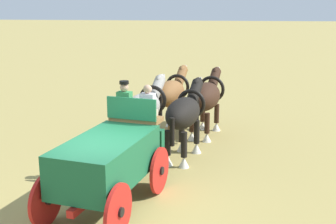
{
  "coord_description": "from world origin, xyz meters",
  "views": [
    {
      "loc": [
        -9.08,
        -2.55,
        4.58
      ],
      "look_at": [
        4.42,
        -0.82,
        1.2
      ],
      "focal_mm": 47.14,
      "sensor_mm": 36.0,
      "label": 1
    }
  ],
  "objects_px": {
    "draft_horse_lead_near": "(171,94)",
    "draft_horse_lead_off": "(206,97)",
    "draft_horse_rear_off": "(184,114)",
    "show_wagon": "(110,158)",
    "draft_horse_rear_near": "(144,110)"
  },
  "relations": [
    {
      "from": "show_wagon",
      "to": "draft_horse_rear_off",
      "type": "height_order",
      "value": "show_wagon"
    },
    {
      "from": "draft_horse_rear_off",
      "to": "draft_horse_rear_near",
      "type": "bearing_deg",
      "value": 78.28
    },
    {
      "from": "show_wagon",
      "to": "draft_horse_rear_off",
      "type": "bearing_deg",
      "value": -22.09
    },
    {
      "from": "draft_horse_rear_near",
      "to": "show_wagon",
      "type": "bearing_deg",
      "value": 178.22
    },
    {
      "from": "draft_horse_lead_near",
      "to": "draft_horse_lead_off",
      "type": "distance_m",
      "value": 1.3
    },
    {
      "from": "show_wagon",
      "to": "draft_horse_lead_off",
      "type": "bearing_deg",
      "value": -17.91
    },
    {
      "from": "draft_horse_rear_near",
      "to": "draft_horse_rear_off",
      "type": "distance_m",
      "value": 1.3
    },
    {
      "from": "show_wagon",
      "to": "draft_horse_rear_near",
      "type": "relative_size",
      "value": 1.96
    },
    {
      "from": "draft_horse_rear_off",
      "to": "draft_horse_lead_near",
      "type": "xyz_separation_m",
      "value": [
        2.81,
        0.73,
        0.0
      ]
    },
    {
      "from": "draft_horse_lead_near",
      "to": "draft_horse_lead_off",
      "type": "bearing_deg",
      "value": -102.3
    },
    {
      "from": "draft_horse_rear_off",
      "to": "draft_horse_lead_off",
      "type": "distance_m",
      "value": 2.59
    },
    {
      "from": "draft_horse_rear_near",
      "to": "draft_horse_lead_near",
      "type": "bearing_deg",
      "value": -11.94
    },
    {
      "from": "show_wagon",
      "to": "draft_horse_lead_off",
      "type": "distance_m",
      "value": 6.26
    },
    {
      "from": "draft_horse_rear_near",
      "to": "draft_horse_rear_off",
      "type": "xyz_separation_m",
      "value": [
        -0.26,
        -1.27,
        -0.03
      ]
    },
    {
      "from": "draft_horse_rear_near",
      "to": "draft_horse_lead_off",
      "type": "distance_m",
      "value": 2.9
    }
  ]
}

